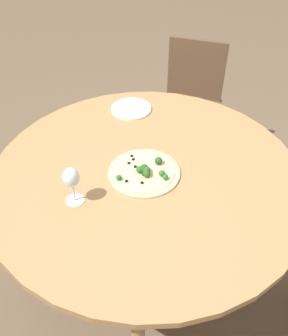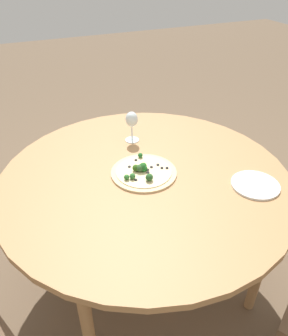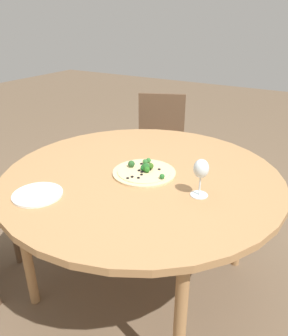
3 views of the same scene
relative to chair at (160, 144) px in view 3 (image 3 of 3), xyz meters
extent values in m
plane|color=brown|center=(-0.97, -0.41, -0.47)|extent=(12.00, 12.00, 0.00)
cylinder|color=#A87A4C|center=(-0.97, -0.41, 0.23)|extent=(1.38, 1.38, 0.03)
cylinder|color=#A87A4C|center=(-1.39, -0.84, -0.13)|extent=(0.05, 0.05, 0.68)
cylinder|color=#A87A4C|center=(-0.54, -0.84, -0.13)|extent=(0.05, 0.05, 0.68)
cylinder|color=#A87A4C|center=(-1.39, 0.02, -0.13)|extent=(0.05, 0.05, 0.68)
cylinder|color=#A87A4C|center=(-0.54, 0.02, -0.13)|extent=(0.05, 0.05, 0.68)
cube|color=brown|center=(-0.06, -0.03, -0.05)|extent=(0.52, 0.52, 0.04)
cube|color=brown|center=(0.11, 0.05, 0.18)|extent=(0.18, 0.36, 0.41)
cylinder|color=brown|center=(-0.28, 0.06, -0.27)|extent=(0.04, 0.04, 0.40)
cylinder|color=brown|center=(-0.15, -0.25, -0.27)|extent=(0.04, 0.04, 0.40)
cylinder|color=brown|center=(0.03, 0.20, -0.27)|extent=(0.04, 0.04, 0.40)
cylinder|color=brown|center=(0.16, -0.12, -0.27)|extent=(0.04, 0.04, 0.40)
cylinder|color=brown|center=(-1.22, 0.35, -0.27)|extent=(0.04, 0.04, 0.40)
cylinder|color=#DBBC89|center=(-0.97, -0.42, 0.25)|extent=(0.31, 0.31, 0.01)
cylinder|color=beige|center=(-0.97, -0.42, 0.26)|extent=(0.27, 0.27, 0.00)
sphere|color=#24651D|center=(-0.97, -0.44, 0.27)|extent=(0.03, 0.03, 0.03)
sphere|color=#1F551F|center=(-0.96, -0.43, 0.28)|extent=(0.04, 0.04, 0.04)
sphere|color=#2F692E|center=(-0.89, -0.39, 0.27)|extent=(0.03, 0.03, 0.03)
sphere|color=#275426|center=(-0.96, -0.34, 0.28)|extent=(0.03, 0.03, 0.03)
sphere|color=#2E6D2D|center=(-0.87, -0.39, 0.27)|extent=(0.03, 0.03, 0.03)
sphere|color=#1C6624|center=(-0.97, -0.42, 0.27)|extent=(0.03, 0.03, 0.03)
sphere|color=#2E5618|center=(-0.93, -0.44, 0.28)|extent=(0.03, 0.03, 0.03)
sphere|color=#335A2E|center=(-0.95, -0.43, 0.28)|extent=(0.04, 0.04, 0.04)
sphere|color=#256529|center=(-1.00, -0.54, 0.27)|extent=(0.02, 0.02, 0.02)
cylinder|color=black|center=(-1.05, -0.44, 0.26)|extent=(0.01, 0.01, 0.00)
cylinder|color=black|center=(-0.91, -0.48, 0.26)|extent=(0.01, 0.01, 0.00)
cylinder|color=black|center=(-1.08, -0.40, 0.26)|extent=(0.01, 0.01, 0.00)
cylinder|color=black|center=(-1.01, -0.43, 0.26)|extent=(0.01, 0.01, 0.00)
cylinder|color=black|center=(-0.99, -0.42, 0.26)|extent=(0.01, 0.01, 0.00)
cylinder|color=black|center=(-0.97, -0.52, 0.26)|extent=(0.01, 0.01, 0.00)
cylinder|color=black|center=(-0.98, -0.40, 0.26)|extent=(0.01, 0.01, 0.00)
cylinder|color=black|center=(-1.05, -0.40, 0.26)|extent=(0.01, 0.01, 0.00)
cylinder|color=black|center=(-0.95, -0.44, 0.26)|extent=(0.01, 0.01, 0.00)
cylinder|color=black|center=(-0.90, -0.37, 0.26)|extent=(0.01, 0.01, 0.00)
cylinder|color=silver|center=(-1.03, -0.74, 0.25)|extent=(0.08, 0.08, 0.00)
cylinder|color=silver|center=(-1.03, -0.74, 0.29)|extent=(0.01, 0.01, 0.08)
ellipsoid|color=silver|center=(-1.03, -0.74, 0.37)|extent=(0.07, 0.07, 0.08)
cylinder|color=silver|center=(-1.39, -0.13, 0.25)|extent=(0.22, 0.22, 0.01)
camera|label=1|loc=(-0.07, -1.23, 1.35)|focal=40.00mm
camera|label=2|loc=(-0.46, 0.75, 1.15)|focal=35.00mm
camera|label=3|loc=(-2.22, -1.17, 0.96)|focal=35.00mm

